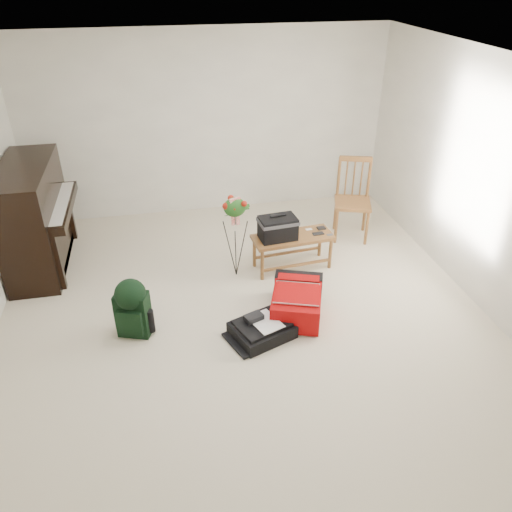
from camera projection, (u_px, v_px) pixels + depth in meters
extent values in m
cube|color=beige|center=(246.00, 320.00, 5.16)|extent=(5.00, 5.50, 0.01)
cube|color=white|center=(242.00, 66.00, 3.87)|extent=(5.00, 5.50, 0.01)
cube|color=beige|center=(208.00, 125.00, 6.82)|extent=(5.00, 0.04, 2.50)
cube|color=beige|center=(492.00, 189.00, 4.95)|extent=(0.04, 5.50, 2.50)
cube|color=black|center=(34.00, 217.00, 5.80)|extent=(0.55, 1.50, 1.25)
cube|color=black|center=(59.00, 207.00, 5.79)|extent=(0.28, 1.30, 0.10)
cube|color=white|center=(58.00, 203.00, 5.77)|extent=(0.22, 1.20, 0.02)
cube|color=black|center=(49.00, 259.00, 6.10)|extent=(0.45, 1.30, 0.10)
cube|color=brown|center=(293.00, 237.00, 5.83)|extent=(0.98, 0.47, 0.04)
cylinder|color=brown|center=(260.00, 263.00, 5.74)|extent=(0.04, 0.04, 0.39)
cylinder|color=brown|center=(255.00, 250.00, 6.00)|extent=(0.04, 0.04, 0.39)
cylinder|color=brown|center=(330.00, 256.00, 5.89)|extent=(0.04, 0.04, 0.39)
cylinder|color=brown|center=(322.00, 243.00, 6.15)|extent=(0.04, 0.04, 0.39)
cube|color=brown|center=(353.00, 203.00, 6.45)|extent=(0.57, 0.57, 0.04)
cylinder|color=brown|center=(342.00, 229.00, 6.39)|extent=(0.04, 0.04, 0.47)
cylinder|color=brown|center=(332.00, 216.00, 6.71)|extent=(0.04, 0.04, 0.47)
cylinder|color=brown|center=(370.00, 226.00, 6.45)|extent=(0.04, 0.04, 0.47)
cylinder|color=brown|center=(359.00, 213.00, 6.78)|extent=(0.04, 0.04, 0.47)
cube|color=brown|center=(351.00, 159.00, 6.34)|extent=(0.40, 0.17, 0.06)
cylinder|color=brown|center=(335.00, 179.00, 6.44)|extent=(0.04, 0.04, 0.56)
cylinder|color=brown|center=(363.00, 177.00, 6.51)|extent=(0.04, 0.04, 0.56)
cube|color=#C20808|center=(297.00, 302.00, 5.16)|extent=(0.70, 0.85, 0.28)
cube|color=black|center=(290.00, 287.00, 5.40)|extent=(0.53, 0.33, 0.30)
cube|color=#C20808|center=(299.00, 293.00, 5.04)|extent=(0.55, 0.54, 0.02)
cube|color=silver|center=(305.00, 304.00, 4.87)|extent=(0.43, 0.16, 0.01)
cube|color=black|center=(262.00, 330.00, 4.92)|extent=(0.68, 0.62, 0.13)
cube|color=black|center=(262.00, 323.00, 4.87)|extent=(0.60, 0.53, 0.03)
cube|color=white|center=(265.00, 322.00, 4.85)|extent=(0.35, 0.40, 0.01)
cube|color=black|center=(255.00, 316.00, 4.89)|extent=(0.21, 0.17, 0.06)
cube|color=black|center=(133.00, 314.00, 4.87)|extent=(0.36, 0.28, 0.47)
cube|color=black|center=(134.00, 323.00, 4.78)|extent=(0.25, 0.13, 0.27)
sphere|color=black|center=(130.00, 294.00, 4.75)|extent=(0.30, 0.30, 0.30)
cube|color=black|center=(126.00, 309.00, 4.95)|extent=(0.05, 0.04, 0.42)
cube|color=black|center=(141.00, 307.00, 4.97)|extent=(0.05, 0.04, 0.42)
cylinder|color=black|center=(235.00, 214.00, 5.49)|extent=(0.01, 0.01, 0.27)
ellipsoid|color=#1F531A|center=(235.00, 207.00, 5.45)|extent=(0.25, 0.18, 0.23)
cube|color=red|center=(235.00, 201.00, 5.39)|extent=(0.13, 0.08, 0.07)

